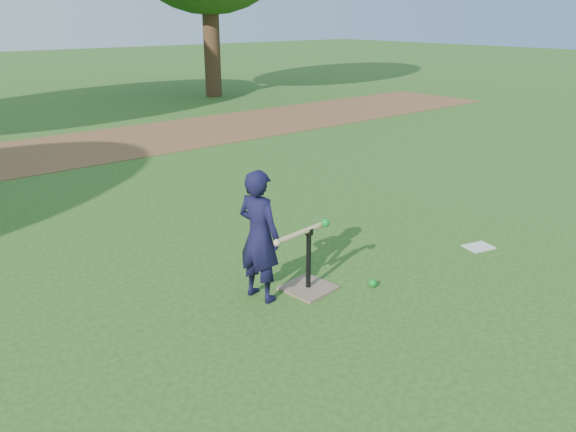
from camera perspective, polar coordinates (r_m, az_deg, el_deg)
ground at (r=5.13m, az=3.26°, el=-8.70°), size 80.00×80.00×0.00m
dirt_strip at (r=11.49m, az=-23.11°, el=5.97°), size 24.00×3.00×0.01m
child at (r=4.96m, az=-2.94°, el=-2.03°), size 0.38×0.49×1.21m
wiffle_ball_ground at (r=5.43m, az=8.61°, el=-6.75°), size 0.08×0.08×0.08m
clipboard at (r=6.61m, az=18.81°, el=-2.99°), size 0.35×0.30×0.01m
batting_tee at (r=5.31m, az=2.07°, el=-6.35°), size 0.48×0.48×0.61m
swing_action at (r=5.03m, az=1.58°, el=-1.62°), size 0.65×0.13×0.11m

